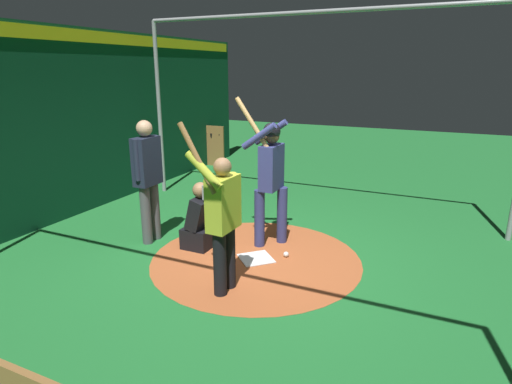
# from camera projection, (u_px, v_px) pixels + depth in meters

# --- Properties ---
(ground_plane) EXTENTS (27.97, 27.97, 0.00)m
(ground_plane) POSITION_uv_depth(u_px,v_px,m) (256.00, 259.00, 5.76)
(ground_plane) COLOR #1E6B2D
(dirt_circle) EXTENTS (2.83, 2.83, 0.01)m
(dirt_circle) POSITION_uv_depth(u_px,v_px,m) (256.00, 259.00, 5.76)
(dirt_circle) COLOR #AD562D
(dirt_circle) RESTS_ON ground
(home_plate) EXTENTS (0.59, 0.59, 0.01)m
(home_plate) POSITION_uv_depth(u_px,v_px,m) (256.00, 258.00, 5.75)
(home_plate) COLOR white
(home_plate) RESTS_ON dirt_circle
(batter) EXTENTS (0.68, 0.49, 2.12)m
(batter) POSITION_uv_depth(u_px,v_px,m) (270.00, 172.00, 5.97)
(batter) COLOR navy
(batter) RESTS_ON ground
(catcher) EXTENTS (0.58, 0.40, 0.98)m
(catcher) POSITION_uv_depth(u_px,v_px,m) (201.00, 222.00, 6.03)
(catcher) COLOR black
(catcher) RESTS_ON ground
(umpire) EXTENTS (0.23, 0.49, 1.80)m
(umpire) POSITION_uv_depth(u_px,v_px,m) (148.00, 175.00, 6.10)
(umpire) COLOR #4C4C51
(umpire) RESTS_ON ground
(visitor) EXTENTS (0.54, 0.50, 1.96)m
(visitor) POSITION_uv_depth(u_px,v_px,m) (223.00, 217.00, 4.70)
(visitor) COLOR black
(visitor) RESTS_ON ground
(back_wall) EXTENTS (0.23, 11.97, 3.16)m
(back_wall) POSITION_uv_depth(u_px,v_px,m) (46.00, 126.00, 6.81)
(back_wall) COLOR #0C3D26
(back_wall) RESTS_ON ground
(cage_frame) EXTENTS (6.41, 4.52, 3.38)m
(cage_frame) POSITION_uv_depth(u_px,v_px,m) (256.00, 78.00, 5.09)
(cage_frame) COLOR gray
(cage_frame) RESTS_ON ground
(bat_rack) EXTENTS (0.70, 0.21, 1.05)m
(bat_rack) POSITION_uv_depth(u_px,v_px,m) (212.00, 147.00, 11.18)
(bat_rack) COLOR olive
(bat_rack) RESTS_ON ground
(baseball_0) EXTENTS (0.07, 0.07, 0.07)m
(baseball_0) POSITION_uv_depth(u_px,v_px,m) (286.00, 254.00, 5.81)
(baseball_0) COLOR white
(baseball_0) RESTS_ON dirt_circle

